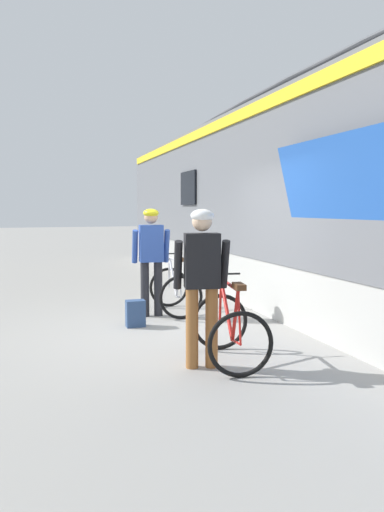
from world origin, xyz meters
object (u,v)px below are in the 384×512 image
backpack_on_platform (135,313)px  cyclist_far_in_blue (151,252)px  bicycle_near_red (229,328)px  train_car (364,196)px  bicycle_far_silver (175,289)px  cyclist_near_in_dark (202,274)px

backpack_on_platform → cyclist_far_in_blue: bearing=58.1°
bicycle_near_red → cyclist_far_in_blue: bearing=96.3°
train_car → bicycle_far_silver: bearing=157.1°
cyclist_far_in_blue → backpack_on_platform: (-0.40, -0.63, -0.85)m
cyclist_far_in_blue → backpack_on_platform: bearing=-122.4°
train_car → cyclist_near_in_dark: size_ratio=12.13×
bicycle_near_red → backpack_on_platform: bearing=109.0°
cyclist_near_in_dark → cyclist_far_in_blue: (0.07, 2.68, 0.00)m
train_car → cyclist_far_in_blue: 3.55m
bicycle_far_silver → backpack_on_platform: (-0.83, -0.75, -0.20)m
cyclist_near_in_dark → bicycle_near_red: size_ratio=1.51×
cyclist_near_in_dark → bicycle_far_silver: 2.92m
backpack_on_platform → train_car: bearing=-6.4°
cyclist_far_in_blue → bicycle_far_silver: bearing=15.8°
train_car → backpack_on_platform: 4.09m
cyclist_near_in_dark → bicycle_near_red: (0.36, 0.05, -0.65)m
train_car → bicycle_far_silver: (-2.83, 1.19, -1.56)m
bicycle_near_red → backpack_on_platform: size_ratio=2.93×
bicycle_far_silver → backpack_on_platform: 1.14m
bicycle_near_red → bicycle_far_silver: (0.14, 2.75, 0.00)m
cyclist_far_in_blue → bicycle_near_red: cyclist_far_in_blue is taller
cyclist_near_in_dark → backpack_on_platform: 2.25m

